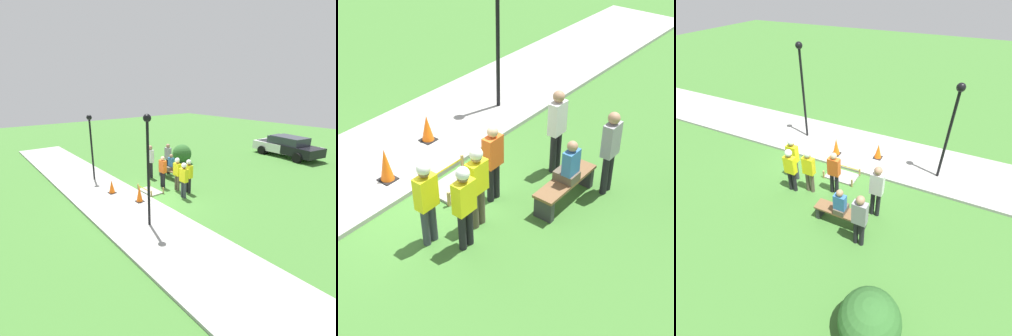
# 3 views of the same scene
# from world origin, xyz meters

# --- Properties ---
(ground_plane) EXTENTS (60.00, 60.00, 0.00)m
(ground_plane) POSITION_xyz_m (0.00, 0.00, 0.00)
(ground_plane) COLOR #3D702D
(sidewalk) EXTENTS (28.00, 3.05, 0.10)m
(sidewalk) POSITION_xyz_m (0.00, -1.53, 0.05)
(sidewalk) COLOR #9E9E99
(sidewalk) RESTS_ON ground_plane
(wet_concrete_patch) EXTENTS (1.21, 0.76, 0.33)m
(wet_concrete_patch) POSITION_xyz_m (-0.76, 0.49, 0.04)
(wet_concrete_patch) COLOR gray
(wet_concrete_patch) RESTS_ON ground_plane
(traffic_cone_near_patch) EXTENTS (0.34, 0.34, 0.65)m
(traffic_cone_near_patch) POSITION_xyz_m (-1.60, -1.18, 0.42)
(traffic_cone_near_patch) COLOR black
(traffic_cone_near_patch) RESTS_ON sidewalk
(traffic_cone_far_patch) EXTENTS (0.34, 0.34, 0.75)m
(traffic_cone_far_patch) POSITION_xyz_m (0.07, -0.67, 0.47)
(traffic_cone_far_patch) COLOR black
(traffic_cone_far_patch) RESTS_ON sidewalk
(park_bench) EXTENTS (1.64, 0.44, 0.51)m
(park_bench) POSITION_xyz_m (-1.74, 2.54, 0.35)
(park_bench) COLOR #2D2D33
(park_bench) RESTS_ON ground_plane
(person_seated_on_bench) EXTENTS (0.36, 0.44, 0.89)m
(person_seated_on_bench) POSITION_xyz_m (-1.76, 2.59, 0.86)
(person_seated_on_bench) COLOR brown
(person_seated_on_bench) RESTS_ON park_bench
(worker_supervisor) EXTENTS (0.40, 0.25, 1.71)m
(worker_supervisor) POSITION_xyz_m (0.78, 1.31, 1.01)
(worker_supervisor) COLOR #383D47
(worker_supervisor) RESTS_ON ground_plane
(worker_assistant) EXTENTS (0.40, 0.24, 1.69)m
(worker_assistant) POSITION_xyz_m (-0.12, 1.68, 1.00)
(worker_assistant) COLOR brown
(worker_assistant) RESTS_ON ground_plane
(worker_trainee) EXTENTS (0.40, 0.24, 1.69)m
(worker_trainee) POSITION_xyz_m (0.47, 1.90, 0.99)
(worker_trainee) COLOR black
(worker_trainee) RESTS_ON ground_plane
(bystander_in_orange_shirt) EXTENTS (0.40, 0.22, 1.65)m
(bystander_in_orange_shirt) POSITION_xyz_m (-0.92, 1.38, 0.93)
(bystander_in_orange_shirt) COLOR black
(bystander_in_orange_shirt) RESTS_ON ground_plane
(bystander_in_gray_shirt) EXTENTS (0.40, 0.25, 1.88)m
(bystander_in_gray_shirt) POSITION_xyz_m (-2.55, 1.75, 1.08)
(bystander_in_gray_shirt) COLOR black
(bystander_in_gray_shirt) RESTS_ON ground_plane
(bystander_in_white_shirt) EXTENTS (0.40, 0.24, 1.81)m
(bystander_in_white_shirt) POSITION_xyz_m (-2.54, 3.01, 1.03)
(bystander_in_white_shirt) COLOR black
(bystander_in_white_shirt) RESTS_ON ground_plane
(lamppost_far) EXTENTS (0.28, 0.28, 3.52)m
(lamppost_far) POSITION_xyz_m (-4.03, -1.03, 2.44)
(lamppost_far) COLOR black
(lamppost_far) RESTS_ON sidewalk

